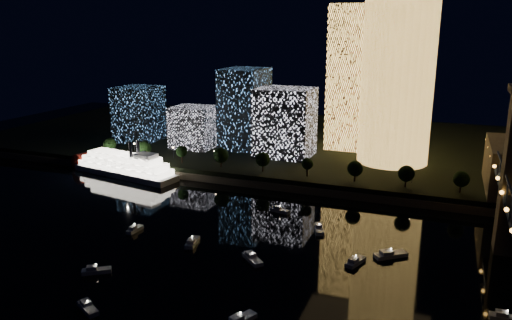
{
  "coord_description": "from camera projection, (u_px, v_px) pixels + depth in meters",
  "views": [
    {
      "loc": [
        42.68,
        -107.76,
        65.74
      ],
      "look_at": [
        -20.38,
        55.0,
        19.32
      ],
      "focal_mm": 35.0,
      "sensor_mm": 36.0,
      "label": 1
    }
  ],
  "objects": [
    {
      "name": "motorboats",
      "position": [
        271.0,
        263.0,
        141.84
      ],
      "size": [
        115.88,
        84.08,
        2.78
      ],
      "color": "silver",
      "rests_on": "ground"
    },
    {
      "name": "riverboat",
      "position": [
        121.0,
        165.0,
        229.34
      ],
      "size": [
        58.87,
        21.61,
        17.4
      ],
      "color": "silver",
      "rests_on": "ground"
    },
    {
      "name": "tower_rectangular",
      "position": [
        353.0,
        78.0,
        253.33
      ],
      "size": [
        22.62,
        22.62,
        71.98
      ],
      "primitive_type": "cube",
      "color": "#F9B74F",
      "rests_on": "far_bank"
    },
    {
      "name": "tower_cylindrical",
      "position": [
        398.0,
        70.0,
        223.03
      ],
      "size": [
        34.0,
        34.0,
        84.52
      ],
      "color": "#F9B74F",
      "rests_on": "far_bank"
    },
    {
      "name": "street_lamps",
      "position": [
        259.0,
        159.0,
        223.16
      ],
      "size": [
        132.7,
        0.7,
        5.65
      ],
      "color": "black",
      "rests_on": "far_bank"
    },
    {
      "name": "far_bank",
      "position": [
        360.0,
        147.0,
        272.44
      ],
      "size": [
        420.0,
        160.0,
        5.0
      ],
      "primitive_type": "cube",
      "color": "black",
      "rests_on": "ground"
    },
    {
      "name": "seawall",
      "position": [
        327.0,
        191.0,
        202.41
      ],
      "size": [
        420.0,
        6.0,
        3.0
      ],
      "primitive_type": "cube",
      "color": "#6B5E4C",
      "rests_on": "ground"
    },
    {
      "name": "ground",
      "position": [
        253.0,
        290.0,
        128.9
      ],
      "size": [
        520.0,
        520.0,
        0.0
      ],
      "primitive_type": "plane",
      "color": "black",
      "rests_on": "ground"
    },
    {
      "name": "midrise_blocks",
      "position": [
        224.0,
        116.0,
        256.89
      ],
      "size": [
        109.62,
        33.94,
        40.76
      ],
      "color": "white",
      "rests_on": "far_bank"
    },
    {
      "name": "esplanade_trees",
      "position": [
        262.0,
        159.0,
        216.17
      ],
      "size": [
        166.27,
        6.87,
        8.94
      ],
      "color": "black",
      "rests_on": "far_bank"
    }
  ]
}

